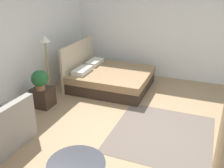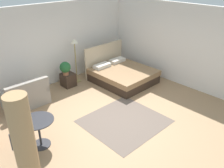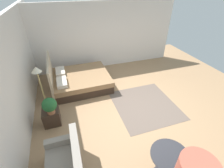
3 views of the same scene
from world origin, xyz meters
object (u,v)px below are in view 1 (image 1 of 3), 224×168
at_px(nightstand, 43,97).
at_px(potted_plant, 40,79).
at_px(floor_lamp, 46,52).
at_px(bed, 109,78).

height_order(nightstand, potted_plant, potted_plant).
distance_m(nightstand, potted_plant, 0.50).
relative_size(nightstand, floor_lamp, 0.29).
height_order(nightstand, floor_lamp, floor_lamp).
bearing_deg(nightstand, bed, -31.45).
bearing_deg(nightstand, potted_plant, -156.96).
distance_m(bed, floor_lamp, 1.86).
height_order(bed, nightstand, bed).
xyz_separation_m(potted_plant, floor_lamp, (0.54, 0.16, 0.47)).
bearing_deg(bed, nightstand, 148.55).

